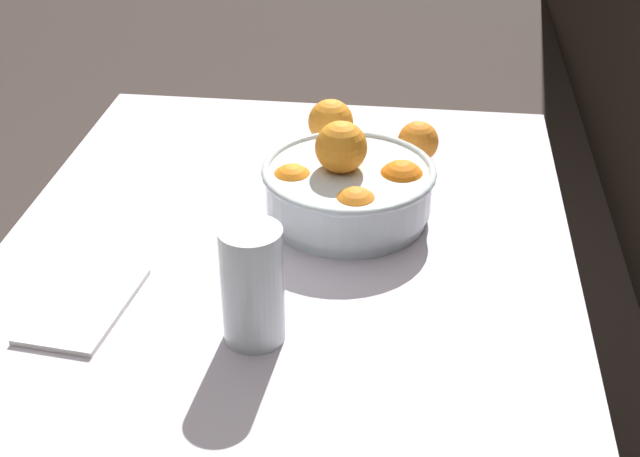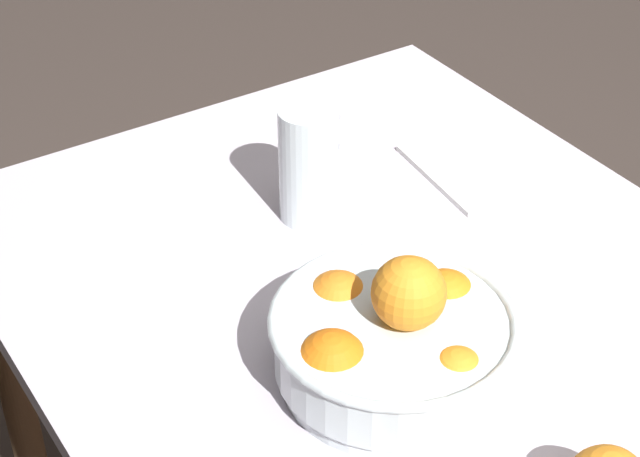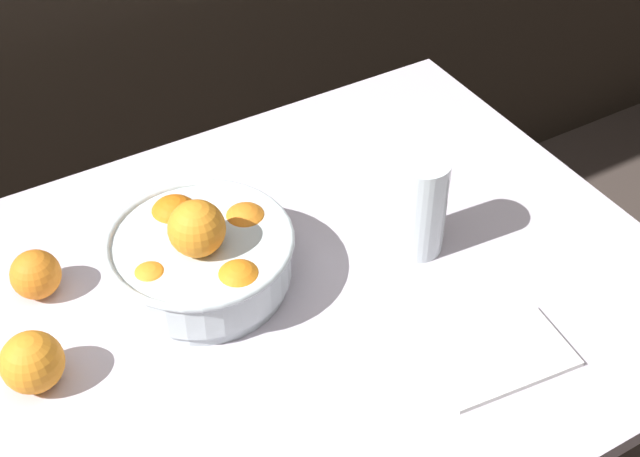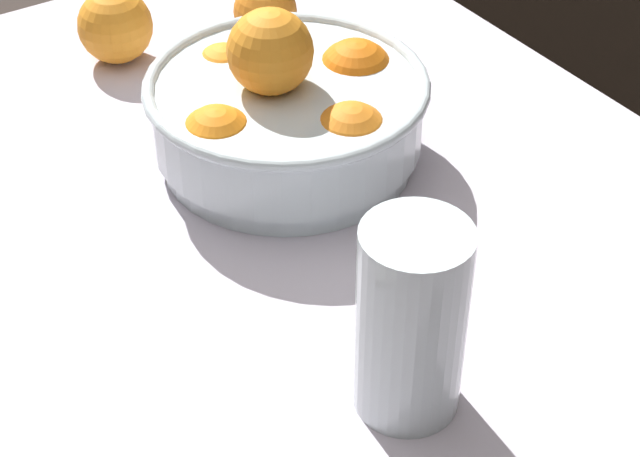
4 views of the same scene
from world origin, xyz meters
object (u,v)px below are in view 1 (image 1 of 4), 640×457
at_px(fruit_bowl, 349,187).
at_px(orange_loose_near_bowl, 418,142).
at_px(orange_loose_front, 331,122).
at_px(juice_glass, 253,290).

bearing_deg(fruit_bowl, orange_loose_near_bowl, 154.38).
relative_size(fruit_bowl, orange_loose_front, 3.28).
bearing_deg(juice_glass, orange_loose_front, 176.67).
distance_m(fruit_bowl, juice_glass, 0.32).
bearing_deg(orange_loose_front, orange_loose_near_bowl, 71.90).
relative_size(juice_glass, orange_loose_front, 1.96).
height_order(fruit_bowl, orange_loose_near_bowl, fruit_bowl).
bearing_deg(juice_glass, orange_loose_near_bowl, 159.79).
bearing_deg(fruit_bowl, orange_loose_front, -167.78).
distance_m(fruit_bowl, orange_loose_near_bowl, 0.23).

